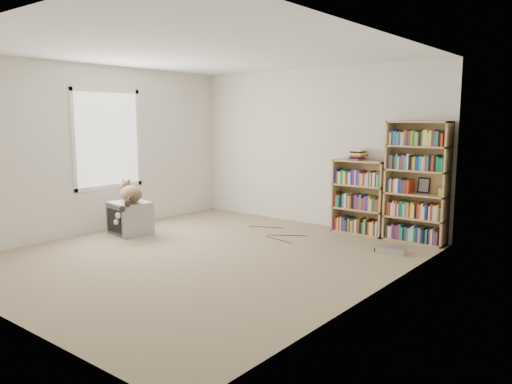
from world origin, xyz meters
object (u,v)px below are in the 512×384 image
Objects in this scene: cat at (129,197)px; bookcase_short at (360,200)px; bookcase_tall at (417,185)px; crt_tv at (130,218)px; dvd_player at (392,250)px.

bookcase_short is at bearing 61.08° from cat.
bookcase_tall is 0.91m from bookcase_short.
cat is at bearing -32.99° from crt_tv.
cat is 1.86× the size of dvd_player.
bookcase_tall is at bearing -0.06° from bookcase_short.
bookcase_tall is 4.71× the size of dvd_player.
bookcase_tall is at bearing 53.19° from cat.
cat is at bearing -146.81° from bookcase_tall.
bookcase_short is (2.58, 2.25, -0.07)m from cat.
cat is (0.07, -0.07, 0.34)m from crt_tv.
bookcase_short reaches higher than crt_tv.
crt_tv is 0.58× the size of bookcase_short.
bookcase_tall reaches higher than crt_tv.
crt_tv is 1.78× the size of dvd_player.
dvd_player is (3.42, 1.49, -0.54)m from cat.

